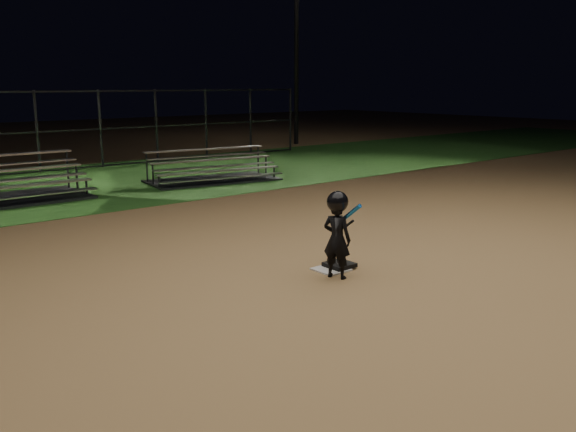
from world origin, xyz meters
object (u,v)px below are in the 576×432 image
at_px(home_plate, 331,269).
at_px(child_batter, 337,232).
at_px(bleacher_right, 213,175).
at_px(light_pole_right, 297,31).
at_px(batting_tee, 340,257).

bearing_deg(home_plate, child_batter, -121.15).
distance_m(child_batter, bleacher_right, 9.15).
relative_size(child_batter, bleacher_right, 0.33).
relative_size(home_plate, child_batter, 0.36).
distance_m(bleacher_right, light_pole_right, 12.08).
bearing_deg(light_pole_right, bleacher_right, -142.55).
height_order(batting_tee, child_batter, child_batter).
bearing_deg(child_batter, batting_tee, -71.14).
bearing_deg(light_pole_right, home_plate, -128.77).
height_order(home_plate, batting_tee, batting_tee).
xyz_separation_m(home_plate, batting_tee, (0.17, -0.00, 0.15)).
bearing_deg(bleacher_right, child_batter, -102.55).
bearing_deg(batting_tee, bleacher_right, 69.78).
distance_m(batting_tee, light_pole_right, 19.65).
bearing_deg(child_batter, light_pole_right, -60.20).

